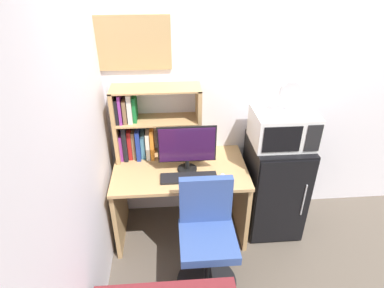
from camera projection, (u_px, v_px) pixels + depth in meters
The scene contains 12 objects.
wall_back at pixel (332, 85), 2.88m from camera, with size 6.40×0.04×2.60m, color silver.
wall_left at pixel (38, 231), 1.35m from camera, with size 0.04×4.40×2.60m, color silver.
desk at pixel (181, 189), 2.88m from camera, with size 1.14×0.68×0.72m.
hutch_bookshelf at pixel (144, 125), 2.78m from camera, with size 0.74×0.26×0.65m.
monitor at pixel (187, 147), 2.63m from camera, with size 0.48×0.16×0.41m.
keyboard at pixel (189, 178), 2.62m from camera, with size 0.46×0.14×0.02m, color black.
computer_mouse at pixel (223, 177), 2.62m from camera, with size 0.05×0.09×0.04m, color silver.
mini_fridge at pixel (274, 186), 2.98m from camera, with size 0.49×0.55×0.91m.
microwave at pixel (283, 128), 2.68m from camera, with size 0.50×0.40×0.29m.
desk_fan at pixel (290, 95), 2.53m from camera, with size 0.17×0.11×0.26m.
desk_chair at pixel (207, 242), 2.45m from camera, with size 0.48×0.48×0.92m.
wall_corkboard at pixel (134, 43), 2.53m from camera, with size 0.59×0.02×0.42m, color tan.
Camera 1 is at (-1.06, -2.63, 2.29)m, focal length 30.31 mm.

